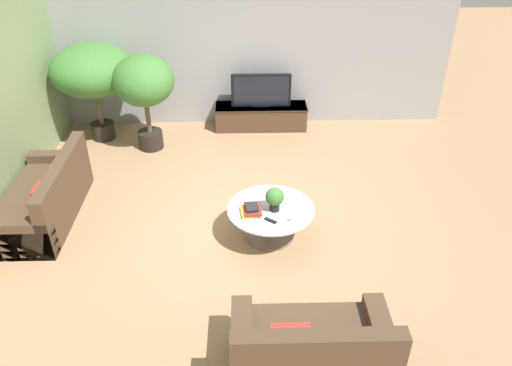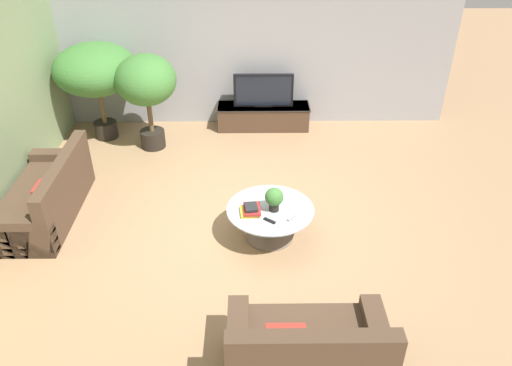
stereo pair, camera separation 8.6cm
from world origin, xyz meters
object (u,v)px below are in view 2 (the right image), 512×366
at_px(couch_near_entry, 307,351).
at_px(potted_plant_tabletop, 274,198).
at_px(television, 263,91).
at_px(potted_palm_corner, 146,84).
at_px(media_console, 263,116).
at_px(coffee_table, 270,217).
at_px(couch_by_wall, 46,198).
at_px(potted_palm_tall, 96,71).

bearing_deg(couch_near_entry, potted_plant_tabletop, -83.42).
xyz_separation_m(television, potted_palm_corner, (-1.90, -0.73, 0.42)).
relative_size(media_console, potted_plant_tabletop, 5.35).
xyz_separation_m(media_console, coffee_table, (0.01, -3.23, 0.09)).
bearing_deg(potted_palm_corner, coffee_table, -52.57).
distance_m(couch_near_entry, potted_plant_tabletop, 2.06).
bearing_deg(potted_palm_corner, television, 20.88).
xyz_separation_m(television, couch_by_wall, (-3.01, -2.70, -0.44)).
bearing_deg(couch_near_entry, media_console, -86.86).
bearing_deg(coffee_table, couch_near_entry, -82.32).
height_order(television, coffee_table, television).
xyz_separation_m(television, couch_near_entry, (0.29, -5.27, -0.44)).
bearing_deg(media_console, coffee_table, -89.76).
bearing_deg(television, couch_by_wall, -138.09).
xyz_separation_m(coffee_table, couch_by_wall, (-3.02, 0.53, -0.04)).
distance_m(couch_by_wall, potted_palm_corner, 2.42).
bearing_deg(potted_palm_tall, coffee_table, -45.74).
bearing_deg(media_console, television, -90.00).
xyz_separation_m(media_console, couch_by_wall, (-3.01, -2.70, 0.06)).
bearing_deg(media_console, potted_plant_tabletop, -89.01).
height_order(couch_by_wall, potted_palm_tall, potted_palm_tall).
height_order(television, potted_palm_tall, potted_palm_tall).
relative_size(couch_by_wall, potted_plant_tabletop, 5.94).
bearing_deg(potted_palm_corner, media_console, 20.93).
relative_size(potted_palm_tall, potted_palm_corner, 1.04).
bearing_deg(couch_by_wall, potted_plant_tabletop, 79.72).
distance_m(media_console, potted_palm_tall, 2.98).
xyz_separation_m(couch_by_wall, couch_near_entry, (3.30, -2.57, 0.00)).
relative_size(television, potted_plant_tabletop, 3.39).
distance_m(couch_by_wall, potted_palm_tall, 2.54).
xyz_separation_m(television, potted_palm_tall, (-2.79, -0.35, 0.50)).
xyz_separation_m(media_console, television, (-0.00, -0.00, 0.50)).
relative_size(coffee_table, potted_plant_tabletop, 3.53).
relative_size(television, coffee_table, 0.96).
bearing_deg(coffee_table, potted_palm_corner, 127.43).
height_order(couch_by_wall, potted_palm_corner, potted_palm_corner).
bearing_deg(potted_plant_tabletop, television, 90.99).
bearing_deg(couch_near_entry, couch_by_wall, -37.97).
height_order(couch_near_entry, potted_palm_corner, potted_palm_corner).
relative_size(couch_by_wall, potted_palm_corner, 1.15).
bearing_deg(potted_plant_tabletop, couch_near_entry, -83.42).
bearing_deg(potted_plant_tabletop, coffee_table, 146.22).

